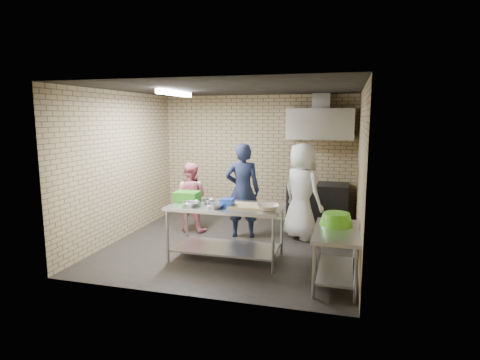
# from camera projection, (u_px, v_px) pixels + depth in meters

# --- Properties ---
(floor) EXTENTS (4.20, 4.20, 0.00)m
(floor) POSITION_uv_depth(u_px,v_px,m) (231.00, 246.00, 6.91)
(floor) COLOR black
(floor) RESTS_ON ground
(ceiling) EXTENTS (4.20, 4.20, 0.00)m
(ceiling) POSITION_uv_depth(u_px,v_px,m) (231.00, 88.00, 6.48)
(ceiling) COLOR black
(ceiling) RESTS_ON ground
(back_wall) EXTENTS (4.20, 0.06, 2.70)m
(back_wall) POSITION_uv_depth(u_px,v_px,m) (257.00, 158.00, 8.60)
(back_wall) COLOR tan
(back_wall) RESTS_ON ground
(front_wall) EXTENTS (4.20, 0.06, 2.70)m
(front_wall) POSITION_uv_depth(u_px,v_px,m) (184.00, 191.00, 4.79)
(front_wall) COLOR tan
(front_wall) RESTS_ON ground
(left_wall) EXTENTS (0.06, 4.00, 2.70)m
(left_wall) POSITION_uv_depth(u_px,v_px,m) (121.00, 166.00, 7.24)
(left_wall) COLOR tan
(left_wall) RESTS_ON ground
(right_wall) EXTENTS (0.06, 4.00, 2.70)m
(right_wall) POSITION_uv_depth(u_px,v_px,m) (360.00, 175.00, 6.15)
(right_wall) COLOR tan
(right_wall) RESTS_ON ground
(prep_table) EXTENTS (1.75, 0.88, 0.88)m
(prep_table) POSITION_uv_depth(u_px,v_px,m) (226.00, 232.00, 6.24)
(prep_table) COLOR silver
(prep_table) RESTS_ON floor
(side_counter) EXTENTS (0.60, 1.20, 0.75)m
(side_counter) POSITION_uv_depth(u_px,v_px,m) (336.00, 257.00, 5.34)
(side_counter) COLOR silver
(side_counter) RESTS_ON floor
(stove) EXTENTS (1.20, 0.70, 0.90)m
(stove) POSITION_uv_depth(u_px,v_px,m) (318.00, 205.00, 8.06)
(stove) COLOR black
(stove) RESTS_ON floor
(range_hood) EXTENTS (1.30, 0.60, 0.60)m
(range_hood) POSITION_uv_depth(u_px,v_px,m) (320.00, 124.00, 7.85)
(range_hood) COLOR silver
(range_hood) RESTS_ON back_wall
(hood_duct) EXTENTS (0.35, 0.30, 0.30)m
(hood_duct) POSITION_uv_depth(u_px,v_px,m) (322.00, 101.00, 7.92)
(hood_duct) COLOR #A5A8AD
(hood_duct) RESTS_ON back_wall
(wall_shelf) EXTENTS (0.80, 0.20, 0.04)m
(wall_shelf) POSITION_uv_depth(u_px,v_px,m) (336.00, 133.00, 7.98)
(wall_shelf) COLOR #3F2B19
(wall_shelf) RESTS_ON back_wall
(fluorescent_fixture) EXTENTS (0.10, 1.25, 0.08)m
(fluorescent_fixture) POSITION_uv_depth(u_px,v_px,m) (175.00, 93.00, 6.75)
(fluorescent_fixture) COLOR white
(fluorescent_fixture) RESTS_ON ceiling
(green_crate) EXTENTS (0.39, 0.29, 0.16)m
(green_crate) POSITION_uv_depth(u_px,v_px,m) (187.00, 196.00, 6.46)
(green_crate) COLOR #2E981C
(green_crate) RESTS_ON prep_table
(blue_tub) EXTENTS (0.19, 0.19, 0.13)m
(blue_tub) POSITION_uv_depth(u_px,v_px,m) (227.00, 203.00, 6.06)
(blue_tub) COLOR blue
(blue_tub) RESTS_ON prep_table
(cutting_board) EXTENTS (0.54, 0.41, 0.03)m
(cutting_board) POSITION_uv_depth(u_px,v_px,m) (247.00, 206.00, 6.06)
(cutting_board) COLOR tan
(cutting_board) RESTS_ON prep_table
(mixing_bowl_a) EXTENTS (0.33, 0.33, 0.07)m
(mixing_bowl_a) POSITION_uv_depth(u_px,v_px,m) (191.00, 204.00, 6.11)
(mixing_bowl_a) COLOR silver
(mixing_bowl_a) RESTS_ON prep_table
(mixing_bowl_b) EXTENTS (0.25, 0.25, 0.07)m
(mixing_bowl_b) POSITION_uv_depth(u_px,v_px,m) (209.00, 201.00, 6.29)
(mixing_bowl_b) COLOR #B9BBC1
(mixing_bowl_b) RESTS_ON prep_table
(mixing_bowl_c) EXTENTS (0.31, 0.31, 0.06)m
(mixing_bowl_c) POSITION_uv_depth(u_px,v_px,m) (215.00, 206.00, 5.99)
(mixing_bowl_c) COLOR silver
(mixing_bowl_c) RESTS_ON prep_table
(ceramic_bowl) EXTENTS (0.41, 0.41, 0.08)m
(ceramic_bowl) POSITION_uv_depth(u_px,v_px,m) (268.00, 207.00, 5.84)
(ceramic_bowl) COLOR beige
(ceramic_bowl) RESTS_ON prep_table
(green_basin) EXTENTS (0.46, 0.46, 0.17)m
(green_basin) POSITION_uv_depth(u_px,v_px,m) (336.00, 219.00, 5.51)
(green_basin) COLOR #59C626
(green_basin) RESTS_ON side_counter
(bottle_red) EXTENTS (0.07, 0.07, 0.18)m
(bottle_red) POSITION_uv_depth(u_px,v_px,m) (324.00, 127.00, 8.02)
(bottle_red) COLOR #B22619
(bottle_red) RESTS_ON wall_shelf
(man_navy) EXTENTS (0.71, 0.54, 1.77)m
(man_navy) POSITION_uv_depth(u_px,v_px,m) (243.00, 190.00, 7.35)
(man_navy) COLOR black
(man_navy) RESTS_ON floor
(woman_pink) EXTENTS (0.68, 0.53, 1.36)m
(woman_pink) POSITION_uv_depth(u_px,v_px,m) (190.00, 197.00, 7.76)
(woman_pink) COLOR pink
(woman_pink) RESTS_ON floor
(woman_white) EXTENTS (1.03, 0.98, 1.77)m
(woman_white) POSITION_uv_depth(u_px,v_px,m) (302.00, 191.00, 7.28)
(woman_white) COLOR white
(woman_white) RESTS_ON floor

